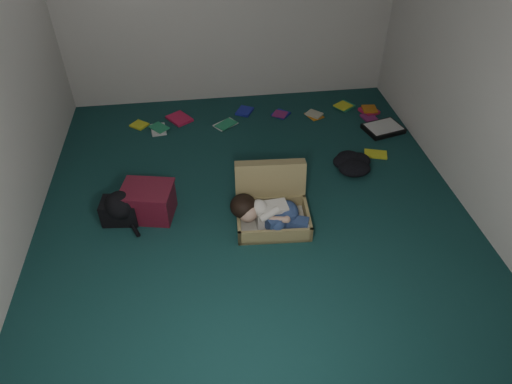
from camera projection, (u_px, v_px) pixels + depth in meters
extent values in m
plane|color=#153C3C|center=(254.00, 210.00, 4.32)|extent=(4.50, 4.50, 0.00)
plane|color=silver|center=(328.00, 348.00, 1.78)|extent=(4.50, 0.00, 4.50)
plane|color=silver|center=(498.00, 69.00, 3.70)|extent=(0.00, 4.50, 4.50)
cube|color=tan|center=(273.00, 219.00, 4.12)|extent=(0.68, 0.51, 0.15)
cube|color=beige|center=(273.00, 222.00, 4.14)|extent=(0.62, 0.45, 0.02)
cube|color=tan|center=(270.00, 185.00, 4.25)|extent=(0.66, 0.24, 0.48)
cube|color=silver|center=(271.00, 214.00, 4.05)|extent=(0.29, 0.18, 0.20)
sphere|color=tan|center=(248.00, 212.00, 3.98)|extent=(0.18, 0.18, 0.18)
ellipsoid|color=black|center=(243.00, 206.00, 4.00)|extent=(0.23, 0.25, 0.20)
ellipsoid|color=navy|center=(287.00, 212.00, 4.07)|extent=(0.21, 0.25, 0.20)
cube|color=navy|center=(280.00, 221.00, 3.99)|extent=(0.27, 0.19, 0.13)
cube|color=navy|center=(296.00, 223.00, 4.00)|extent=(0.25, 0.19, 0.10)
sphere|color=white|center=(305.00, 222.00, 4.04)|extent=(0.10, 0.10, 0.10)
sphere|color=white|center=(306.00, 228.00, 4.00)|extent=(0.09, 0.09, 0.09)
cylinder|color=tan|center=(278.00, 220.00, 3.93)|extent=(0.17, 0.07, 0.06)
cube|color=maroon|center=(149.00, 203.00, 4.19)|extent=(0.50, 0.42, 0.29)
cube|color=maroon|center=(146.00, 190.00, 4.09)|extent=(0.52, 0.45, 0.02)
cube|color=black|center=(383.00, 129.00, 5.38)|extent=(0.49, 0.42, 0.05)
cube|color=white|center=(384.00, 126.00, 5.36)|extent=(0.44, 0.37, 0.01)
cube|color=yellow|center=(139.00, 125.00, 5.48)|extent=(0.22, 0.17, 0.02)
cube|color=#D11B48|center=(179.00, 119.00, 5.58)|extent=(0.28, 0.27, 0.02)
cube|color=white|center=(226.00, 124.00, 5.49)|extent=(0.22, 0.26, 0.02)
cube|color=#1D269F|center=(281.00, 114.00, 5.67)|extent=(0.24, 0.27, 0.02)
cube|color=orange|center=(314.00, 115.00, 5.65)|extent=(0.28, 0.26, 0.02)
cube|color=#27905D|center=(344.00, 106.00, 5.82)|extent=(0.24, 0.19, 0.02)
cube|color=#882266|center=(369.00, 118.00, 5.61)|extent=(0.28, 0.27, 0.02)
cube|color=beige|center=(384.00, 132.00, 5.36)|extent=(0.21, 0.25, 0.02)
cube|color=yellow|center=(376.00, 154.00, 5.01)|extent=(0.25, 0.27, 0.02)
cube|color=#D11B48|center=(369.00, 111.00, 5.72)|extent=(0.28, 0.25, 0.02)
cube|color=white|center=(159.00, 130.00, 5.39)|extent=(0.25, 0.20, 0.02)
cube|color=#1D269F|center=(245.00, 111.00, 5.72)|extent=(0.28, 0.28, 0.02)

